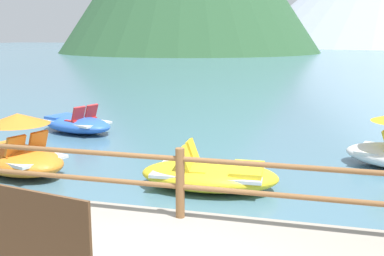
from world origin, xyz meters
name	(u,v)px	position (x,y,z in m)	size (l,w,h in m)	color
ground_plane	(297,65)	(0.00, 40.00, 0.00)	(200.00, 200.00, 0.00)	#477084
dock_railing	(180,175)	(0.00, 1.55, 0.99)	(23.92, 0.12, 0.95)	brown
sign_board	(34,244)	(-0.50, -0.99, 1.13)	(1.17, 0.26, 1.19)	beige
pedal_boat_0	(77,124)	(-4.99, 7.82, 0.25)	(2.68, 1.95, 0.83)	blue
pedal_boat_4	(17,153)	(-4.16, 3.86, 0.42)	(2.71, 2.06, 1.26)	orange
pedal_boat_5	(210,175)	(-0.13, 3.94, 0.26)	(2.61, 1.49, 0.84)	yellow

